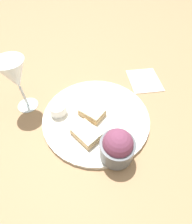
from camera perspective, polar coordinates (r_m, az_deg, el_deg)
The scene contains 8 objects.
ground_plane at distance 0.58m, azimuth -0.00°, elevation -2.13°, with size 4.00×4.00×0.00m, color #93704C.
dinner_plate at distance 0.57m, azimuth -0.00°, elevation -1.71°, with size 0.34×0.34×0.01m.
salad_bowl at distance 0.46m, azimuth 6.95°, elevation -11.14°, with size 0.09×0.09×0.10m.
sauce_ramekin at distance 0.57m, azimuth -12.35°, elevation 1.02°, with size 0.05×0.05×0.03m.
cheese_toast_near at distance 0.51m, azimuth -3.31°, elevation -7.05°, with size 0.10×0.09×0.03m.
cheese_toast_far at distance 0.56m, azimuth -1.19°, elevation 0.12°, with size 0.09×0.07×0.03m.
wine_glass at distance 0.57m, azimuth -24.98°, elevation 10.61°, with size 0.09×0.09×0.18m.
napkin at distance 0.73m, azimuth 15.54°, elevation 10.01°, with size 0.17×0.18×0.01m.
Camera 1 is at (0.12, -0.33, 0.46)m, focal length 28.00 mm.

